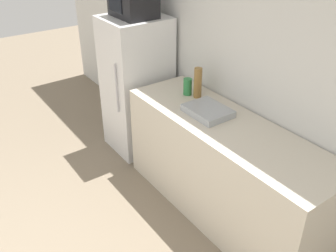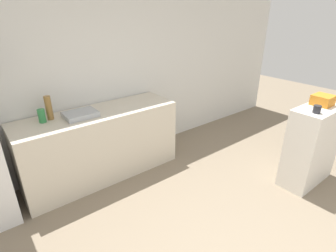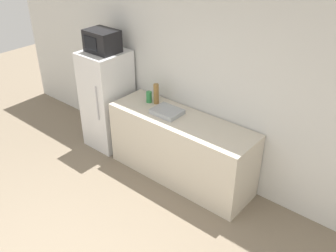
{
  "view_description": "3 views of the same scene",
  "coord_description": "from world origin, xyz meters",
  "px_view_note": "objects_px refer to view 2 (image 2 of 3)",
  "views": [
    {
      "loc": [
        1.76,
        0.66,
        2.48
      ],
      "look_at": [
        -0.11,
        1.99,
        1.14
      ],
      "focal_mm": 40.0,
      "sensor_mm": 36.0,
      "label": 1
    },
    {
      "loc": [
        -1.38,
        -0.43,
        2.14
      ],
      "look_at": [
        0.33,
        1.74,
        0.91
      ],
      "focal_mm": 28.0,
      "sensor_mm": 36.0,
      "label": 2
    },
    {
      "loc": [
        2.46,
        -0.76,
        3.31
      ],
      "look_at": [
        0.14,
        2.0,
        1.2
      ],
      "focal_mm": 40.0,
      "sensor_mm": 36.0,
      "label": 3
    }
  ],
  "objects_px": {
    "bottle_tall": "(49,108)",
    "jar": "(317,109)",
    "bottle_short": "(42,116)",
    "basket": "(323,100)"
  },
  "relations": [
    {
      "from": "basket",
      "to": "jar",
      "type": "height_order",
      "value": "basket"
    },
    {
      "from": "bottle_tall",
      "to": "bottle_short",
      "type": "relative_size",
      "value": 1.81
    },
    {
      "from": "bottle_short",
      "to": "basket",
      "type": "relative_size",
      "value": 0.68
    },
    {
      "from": "bottle_tall",
      "to": "jar",
      "type": "relative_size",
      "value": 3.24
    },
    {
      "from": "bottle_tall",
      "to": "basket",
      "type": "height_order",
      "value": "bottle_tall"
    },
    {
      "from": "basket",
      "to": "jar",
      "type": "distance_m",
      "value": 0.34
    },
    {
      "from": "bottle_tall",
      "to": "bottle_short",
      "type": "height_order",
      "value": "bottle_tall"
    },
    {
      "from": "basket",
      "to": "bottle_tall",
      "type": "bearing_deg",
      "value": 144.52
    },
    {
      "from": "bottle_tall",
      "to": "bottle_short",
      "type": "distance_m",
      "value": 0.13
    },
    {
      "from": "bottle_short",
      "to": "jar",
      "type": "bearing_deg",
      "value": -38.59
    }
  ]
}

